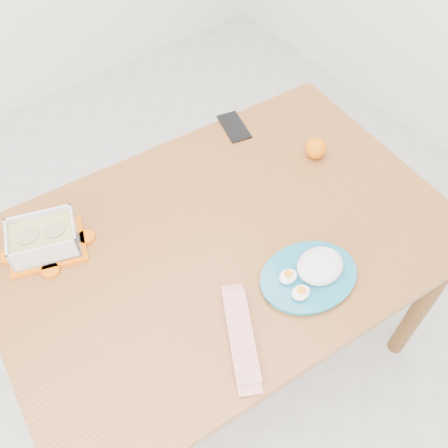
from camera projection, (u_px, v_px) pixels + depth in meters
ground at (177, 338)px, 2.02m from camera, size 3.50×3.50×0.00m
dining_table at (224, 255)px, 1.48m from camera, size 1.35×0.96×0.75m
food_container at (44, 239)px, 1.35m from camera, size 0.24×0.21×0.09m
orange_fruit at (316, 148)px, 1.57m from camera, size 0.07×0.07×0.07m
rice_plate at (313, 272)px, 1.31m from camera, size 0.31×0.31×0.07m
candy_bar at (241, 335)px, 1.21m from camera, size 0.17×0.24×0.02m
smartphone at (234, 127)px, 1.68m from camera, size 0.10×0.15×0.01m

